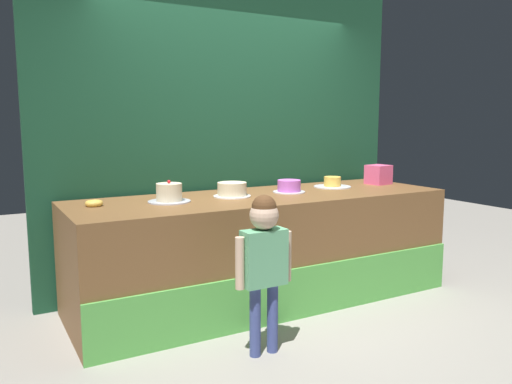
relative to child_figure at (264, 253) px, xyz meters
The scene contains 10 objects.
ground_plane 0.95m from the child_figure, 36.61° to the left, with size 12.00×12.00×0.00m, color gray.
stage_platform 1.06m from the child_figure, 59.61° to the left, with size 3.21×1.04×0.91m.
curtain_backdrop 1.81m from the child_figure, 70.83° to the left, with size 3.56×0.08×3.07m, color #19472D.
child_figure is the anchor object (origin of this frame).
pink_box 2.16m from the child_figure, 27.87° to the left, with size 0.21×0.19×0.19m, color #F75A91.
donut 1.35m from the child_figure, 129.15° to the left, with size 0.13×0.13×0.04m, color #F2BF4C.
cake_far_left 1.03m from the child_figure, 107.34° to the left, with size 0.33×0.33×0.17m.
cake_center_left 1.02m from the child_figure, 75.18° to the left, with size 0.31×0.31×0.12m.
cake_center_right 1.26m from the child_figure, 49.48° to the left, with size 0.28×0.28×0.11m.
cake_far_right 1.71m from the child_figure, 37.37° to the left, with size 0.35×0.35×0.10m.
Camera 1 is at (-2.14, -3.14, 1.53)m, focal length 35.75 mm.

